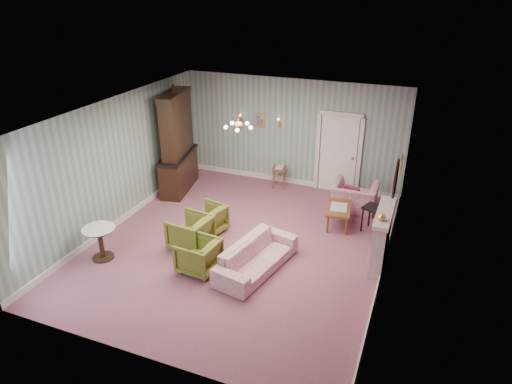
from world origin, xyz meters
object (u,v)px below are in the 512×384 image
at_px(olive_chair_c, 207,218).
at_px(olive_chair_b, 190,231).
at_px(fireplace, 382,237).
at_px(pedestal_table, 101,243).
at_px(coffee_table, 338,216).
at_px(sofa_chintz, 257,252).
at_px(wingback_chair, 355,192).
at_px(dresser, 177,140).
at_px(olive_chair_a, 199,254).
at_px(side_table_black, 372,219).

bearing_deg(olive_chair_c, olive_chair_b, 11.07).
xyz_separation_m(fireplace, pedestal_table, (-5.26, -1.93, -0.23)).
relative_size(fireplace, coffee_table, 1.51).
bearing_deg(pedestal_table, sofa_chintz, 14.66).
distance_m(wingback_chair, dresser, 4.73).
distance_m(olive_chair_a, wingback_chair, 4.38).
bearing_deg(pedestal_table, dresser, 93.99).
bearing_deg(fireplace, pedestal_table, -159.86).
relative_size(olive_chair_a, olive_chair_b, 0.92).
xyz_separation_m(wingback_chair, side_table_black, (0.57, -0.93, -0.16)).
distance_m(olive_chair_b, pedestal_table, 1.80).
distance_m(olive_chair_a, sofa_chintz, 1.13).
relative_size(sofa_chintz, coffee_table, 2.12).
distance_m(olive_chair_c, dresser, 2.72).
relative_size(wingback_chair, pedestal_table, 1.50).
bearing_deg(wingback_chair, fireplace, 112.54).
height_order(olive_chair_a, dresser, dresser).
relative_size(olive_chair_b, coffee_table, 0.86).
bearing_deg(side_table_black, olive_chair_a, -136.18).
bearing_deg(coffee_table, olive_chair_b, -142.28).
relative_size(olive_chair_a, dresser, 0.26).
xyz_separation_m(side_table_black, pedestal_table, (-4.93, -3.13, 0.05)).
height_order(sofa_chintz, side_table_black, sofa_chintz).
relative_size(wingback_chair, dresser, 0.38).
bearing_deg(olive_chair_b, olive_chair_a, 45.92).
relative_size(dresser, pedestal_table, 3.95).
xyz_separation_m(olive_chair_a, sofa_chintz, (1.03, 0.45, 0.02)).
bearing_deg(fireplace, coffee_table, 132.78).
bearing_deg(wingback_chair, dresser, 6.11).
height_order(olive_chair_a, wingback_chair, wingback_chair).
bearing_deg(sofa_chintz, wingback_chair, -9.90).
bearing_deg(olive_chair_c, pedestal_table, -27.16).
bearing_deg(olive_chair_c, dresser, -121.83).
distance_m(sofa_chintz, wingback_chair, 3.51).
xyz_separation_m(fireplace, coffee_table, (-1.09, 1.18, -0.34)).
distance_m(olive_chair_a, pedestal_table, 2.06).
bearing_deg(olive_chair_a, fireplace, 121.56).
bearing_deg(olive_chair_b, wingback_chair, 143.09).
bearing_deg(coffee_table, sofa_chintz, -115.56).
relative_size(coffee_table, pedestal_table, 1.31).
xyz_separation_m(olive_chair_c, fireplace, (3.75, 0.19, 0.22)).
xyz_separation_m(olive_chair_a, olive_chair_b, (-0.56, 0.68, 0.03)).
distance_m(dresser, pedestal_table, 3.70).
bearing_deg(side_table_black, sofa_chintz, -128.76).
height_order(olive_chair_a, pedestal_table, olive_chair_a).
distance_m(dresser, fireplace, 5.80).
height_order(sofa_chintz, coffee_table, sofa_chintz).
relative_size(olive_chair_b, wingback_chair, 0.75).
xyz_separation_m(wingback_chair, fireplace, (0.90, -2.13, 0.11)).
relative_size(olive_chair_c, coffee_table, 0.77).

